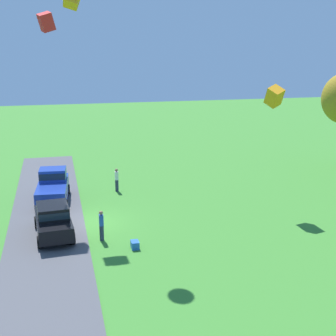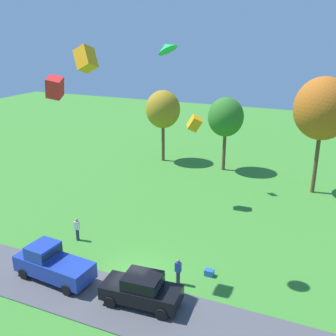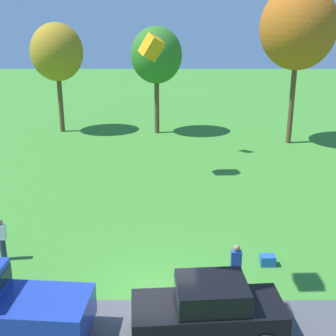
{
  "view_description": "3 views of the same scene",
  "coord_description": "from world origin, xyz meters",
  "px_view_note": "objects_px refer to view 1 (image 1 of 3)",
  "views": [
    {
      "loc": [
        26.6,
        -1.64,
        10.34
      ],
      "look_at": [
        2.8,
        4.16,
        3.9
      ],
      "focal_mm": 50.0,
      "sensor_mm": 36.0,
      "label": 1
    },
    {
      "loc": [
        10.07,
        -18.16,
        14.42
      ],
      "look_at": [
        -0.03,
        5.23,
        5.51
      ],
      "focal_mm": 42.0,
      "sensor_mm": 36.0,
      "label": 2
    },
    {
      "loc": [
        0.36,
        -13.5,
        9.33
      ],
      "look_at": [
        0.32,
        6.74,
        2.27
      ],
      "focal_mm": 50.0,
      "sensor_mm": 36.0,
      "label": 3
    }
  ],
  "objects_px": {
    "car_pickup_far_end": "(53,186)",
    "person_beside_suv": "(101,225)",
    "kite_box_topmost": "(274,96)",
    "kite_box_over_trees": "(46,22)",
    "cooler_box": "(135,245)",
    "person_watching_sky": "(117,180)",
    "car_sedan_mid_row": "(53,219)"
  },
  "relations": [
    {
      "from": "car_sedan_mid_row",
      "to": "car_pickup_far_end",
      "type": "bearing_deg",
      "value": 179.87
    },
    {
      "from": "person_watching_sky",
      "to": "kite_box_topmost",
      "type": "relative_size",
      "value": 1.52
    },
    {
      "from": "cooler_box",
      "to": "person_watching_sky",
      "type": "bearing_deg",
      "value": 177.63
    },
    {
      "from": "car_pickup_far_end",
      "to": "person_beside_suv",
      "type": "bearing_deg",
      "value": 19.12
    },
    {
      "from": "person_beside_suv",
      "to": "cooler_box",
      "type": "xyz_separation_m",
      "value": [
        1.46,
        1.58,
        -0.68
      ]
    },
    {
      "from": "car_sedan_mid_row",
      "to": "cooler_box",
      "type": "bearing_deg",
      "value": 57.76
    },
    {
      "from": "car_pickup_far_end",
      "to": "car_sedan_mid_row",
      "type": "relative_size",
      "value": 1.13
    },
    {
      "from": "car_sedan_mid_row",
      "to": "cooler_box",
      "type": "relative_size",
      "value": 8.08
    },
    {
      "from": "kite_box_topmost",
      "to": "kite_box_over_trees",
      "type": "height_order",
      "value": "kite_box_over_trees"
    },
    {
      "from": "car_pickup_far_end",
      "to": "kite_box_over_trees",
      "type": "distance_m",
      "value": 10.65
    },
    {
      "from": "person_watching_sky",
      "to": "person_beside_suv",
      "type": "xyz_separation_m",
      "value": [
        8.68,
        -2.0,
        0.0
      ]
    },
    {
      "from": "person_beside_suv",
      "to": "kite_box_topmost",
      "type": "height_order",
      "value": "kite_box_topmost"
    },
    {
      "from": "cooler_box",
      "to": "kite_box_over_trees",
      "type": "distance_m",
      "value": 14.22
    },
    {
      "from": "cooler_box",
      "to": "car_sedan_mid_row",
      "type": "bearing_deg",
      "value": -122.24
    },
    {
      "from": "cooler_box",
      "to": "kite_box_over_trees",
      "type": "xyz_separation_m",
      "value": [
        -7.45,
        -3.84,
        11.48
      ]
    },
    {
      "from": "car_pickup_far_end",
      "to": "kite_box_over_trees",
      "type": "xyz_separation_m",
      "value": [
        1.28,
        0.25,
        10.57
      ]
    },
    {
      "from": "person_watching_sky",
      "to": "kite_box_topmost",
      "type": "height_order",
      "value": "kite_box_topmost"
    },
    {
      "from": "person_watching_sky",
      "to": "car_pickup_far_end",
      "type": "bearing_deg",
      "value": -72.71
    },
    {
      "from": "person_watching_sky",
      "to": "kite_box_topmost",
      "type": "bearing_deg",
      "value": 59.64
    },
    {
      "from": "person_watching_sky",
      "to": "kite_box_over_trees",
      "type": "bearing_deg",
      "value": -57.82
    },
    {
      "from": "person_beside_suv",
      "to": "cooler_box",
      "type": "height_order",
      "value": "person_beside_suv"
    },
    {
      "from": "kite_box_topmost",
      "to": "kite_box_over_trees",
      "type": "xyz_separation_m",
      "value": [
        -2.81,
        -13.65,
        4.45
      ]
    },
    {
      "from": "car_pickup_far_end",
      "to": "person_beside_suv",
      "type": "relative_size",
      "value": 3.0
    },
    {
      "from": "car_pickup_far_end",
      "to": "person_beside_suv",
      "type": "xyz_separation_m",
      "value": [
        7.27,
        2.52,
        -0.23
      ]
    },
    {
      "from": "car_pickup_far_end",
      "to": "cooler_box",
      "type": "height_order",
      "value": "car_pickup_far_end"
    },
    {
      "from": "car_sedan_mid_row",
      "to": "kite_box_over_trees",
      "type": "distance_m",
      "value": 11.7
    },
    {
      "from": "person_beside_suv",
      "to": "cooler_box",
      "type": "relative_size",
      "value": 3.05
    },
    {
      "from": "person_watching_sky",
      "to": "kite_box_over_trees",
      "type": "distance_m",
      "value": 11.92
    },
    {
      "from": "kite_box_topmost",
      "to": "person_beside_suv",
      "type": "bearing_deg",
      "value": -74.38
    },
    {
      "from": "cooler_box",
      "to": "kite_box_over_trees",
      "type": "height_order",
      "value": "kite_box_over_trees"
    },
    {
      "from": "cooler_box",
      "to": "kite_box_over_trees",
      "type": "relative_size",
      "value": 0.55
    },
    {
      "from": "car_sedan_mid_row",
      "to": "person_watching_sky",
      "type": "xyz_separation_m",
      "value": [
        -7.54,
        4.53,
        -0.16
      ]
    }
  ]
}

